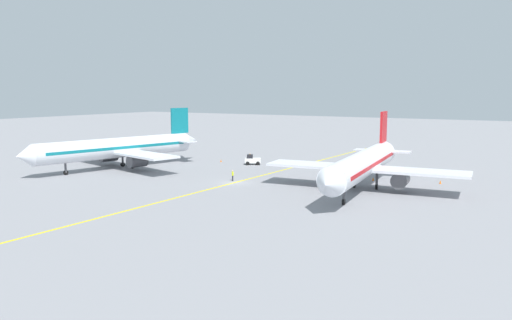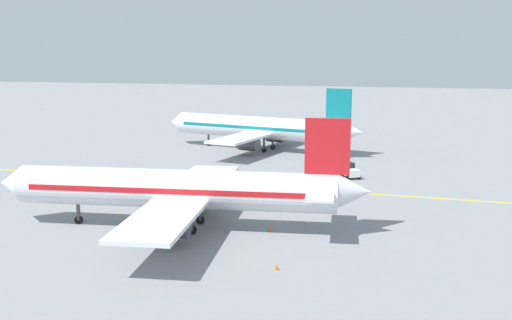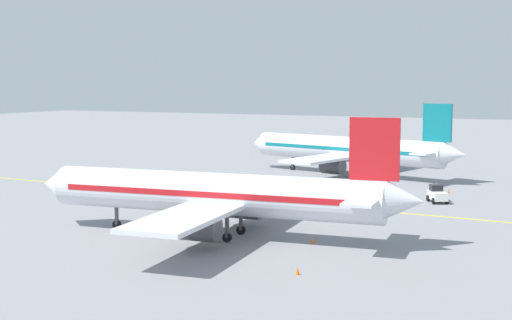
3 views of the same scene
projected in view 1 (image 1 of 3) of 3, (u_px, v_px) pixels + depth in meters
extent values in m
plane|color=gray|center=(234.00, 183.00, 76.04)|extent=(400.00, 400.00, 0.00)
cube|color=yellow|center=(234.00, 183.00, 76.04)|extent=(5.44, 119.91, 0.01)
cylinder|color=silver|center=(363.00, 164.00, 69.13)|extent=(6.49, 30.21, 3.60)
cone|color=silver|center=(328.00, 183.00, 54.61)|extent=(3.64, 2.72, 3.42)
cone|color=silver|center=(386.00, 150.00, 83.89)|extent=(3.34, 3.28, 3.06)
cube|color=red|center=(363.00, 163.00, 69.11)|extent=(6.24, 27.23, 0.50)
cube|color=silver|center=(364.00, 168.00, 70.13)|extent=(28.37, 7.89, 0.36)
cylinder|color=#4C4C51|center=(400.00, 180.00, 68.19)|extent=(2.50, 3.40, 2.20)
cylinder|color=#4C4C51|center=(330.00, 175.00, 72.40)|extent=(2.50, 3.40, 2.20)
cube|color=red|center=(384.00, 127.00, 81.10)|extent=(0.75, 4.02, 5.00)
cube|color=silver|center=(382.00, 151.00, 81.18)|extent=(9.19, 3.26, 0.24)
cylinder|color=#4C4C51|center=(344.00, 194.00, 60.85)|extent=(0.36, 0.36, 2.00)
cylinder|color=black|center=(344.00, 202.00, 60.99)|extent=(0.36, 0.82, 0.80)
cylinder|color=#4C4C51|center=(377.00, 180.00, 70.58)|extent=(0.36, 0.36, 2.00)
cylinder|color=black|center=(377.00, 187.00, 70.71)|extent=(0.36, 0.82, 0.80)
cylinder|color=#4C4C51|center=(354.00, 178.00, 71.93)|extent=(0.36, 0.36, 2.00)
cylinder|color=black|center=(354.00, 185.00, 72.06)|extent=(0.36, 0.82, 0.80)
cylinder|color=silver|center=(117.00, 148.00, 89.28)|extent=(10.69, 29.99, 3.60)
cone|color=silver|center=(24.00, 156.00, 77.85)|extent=(3.90, 3.15, 3.42)
cone|color=silver|center=(190.00, 140.00, 100.87)|extent=(3.69, 3.65, 3.06)
cube|color=#0F727F|center=(117.00, 147.00, 89.26)|extent=(10.01, 27.08, 0.50)
cube|color=silver|center=(122.00, 151.00, 90.08)|extent=(28.43, 11.76, 0.36)
cylinder|color=#4C4C51|center=(137.00, 161.00, 86.77)|extent=(2.90, 3.63, 2.20)
cylinder|color=#4C4C51|center=(108.00, 156.00, 93.73)|extent=(2.90, 3.63, 2.20)
cube|color=#0F727F|center=(180.00, 121.00, 98.57)|extent=(1.31, 3.97, 5.00)
cube|color=silver|center=(178.00, 140.00, 98.74)|extent=(9.31, 4.49, 0.24)
cylinder|color=#4C4C51|center=(65.00, 167.00, 82.83)|extent=(0.36, 0.36, 2.00)
cylinder|color=black|center=(66.00, 173.00, 82.97)|extent=(0.46, 0.84, 0.80)
cylinder|color=#4C4C51|center=(132.00, 161.00, 89.90)|extent=(0.36, 0.36, 2.00)
cylinder|color=black|center=(132.00, 166.00, 90.04)|extent=(0.46, 0.84, 0.80)
cylinder|color=#4C4C51|center=(123.00, 159.00, 92.13)|extent=(0.36, 0.36, 2.00)
cylinder|color=black|center=(123.00, 164.00, 92.26)|extent=(0.46, 0.84, 0.80)
cube|color=white|center=(253.00, 160.00, 94.77)|extent=(3.35, 2.79, 0.90)
cube|color=black|center=(250.00, 156.00, 94.67)|extent=(1.59, 1.65, 0.70)
sphere|color=orange|center=(250.00, 154.00, 94.62)|extent=(0.16, 0.16, 0.16)
cylinder|color=black|center=(248.00, 163.00, 94.11)|extent=(0.73, 0.56, 0.70)
cylinder|color=black|center=(248.00, 162.00, 95.59)|extent=(0.73, 0.56, 0.70)
cylinder|color=black|center=(258.00, 163.00, 94.07)|extent=(0.73, 0.56, 0.70)
cylinder|color=black|center=(258.00, 162.00, 95.56)|extent=(0.73, 0.56, 0.70)
cylinder|color=#23232D|center=(233.00, 178.00, 77.59)|extent=(0.16, 0.16, 0.85)
cylinder|color=#23232D|center=(233.00, 178.00, 77.40)|extent=(0.16, 0.16, 0.85)
cube|color=#CCD819|center=(233.00, 174.00, 77.40)|extent=(0.41, 0.41, 0.60)
cylinder|color=#CCD819|center=(232.00, 173.00, 77.63)|extent=(0.10, 0.10, 0.55)
cylinder|color=#CCD819|center=(233.00, 174.00, 77.17)|extent=(0.10, 0.10, 0.55)
sphere|color=tan|center=(233.00, 171.00, 77.34)|extent=(0.22, 0.22, 0.22)
cone|color=orange|center=(373.00, 179.00, 77.77)|extent=(0.32, 0.32, 0.55)
cone|color=orange|center=(221.00, 161.00, 98.39)|extent=(0.32, 0.32, 0.55)
cone|color=orange|center=(440.00, 182.00, 75.11)|extent=(0.32, 0.32, 0.55)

